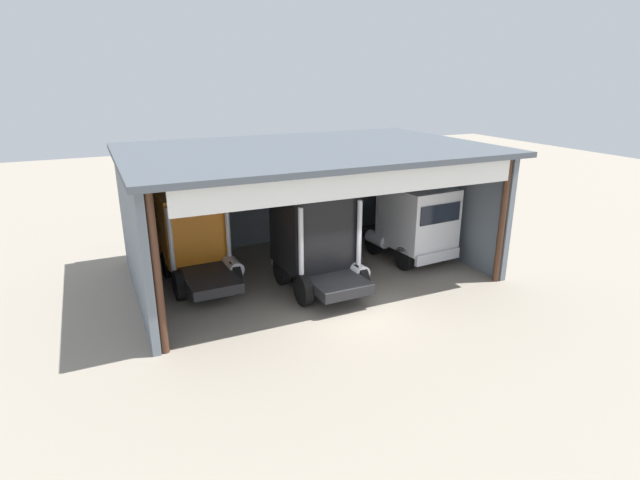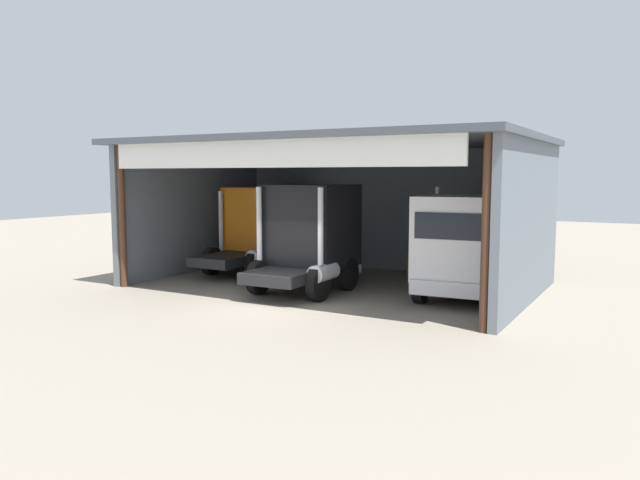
# 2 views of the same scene
# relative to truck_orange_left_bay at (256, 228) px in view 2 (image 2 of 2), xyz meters

# --- Properties ---
(ground_plane) EXTENTS (80.00, 80.00, 0.00)m
(ground_plane) POSITION_rel_truck_orange_left_bay_xyz_m (4.26, -5.20, -1.76)
(ground_plane) COLOR gray
(ground_plane) RESTS_ON ground
(workshop_shed) EXTENTS (13.73, 9.17, 5.12)m
(workshop_shed) POSITION_rel_truck_orange_left_bay_xyz_m (4.26, -0.14, 1.77)
(workshop_shed) COLOR slate
(workshop_shed) RESTS_ON ground
(truck_orange_left_bay) EXTENTS (2.60, 4.76, 3.40)m
(truck_orange_left_bay) POSITION_rel_truck_orange_left_bay_xyz_m (0.00, 0.00, 0.00)
(truck_orange_left_bay) COLOR orange
(truck_orange_left_bay) RESTS_ON ground
(truck_black_center_bay) EXTENTS (2.75, 4.40, 3.59)m
(truck_black_center_bay) POSITION_rel_truck_orange_left_bay_xyz_m (3.98, -2.48, 0.17)
(truck_black_center_bay) COLOR black
(truck_black_center_bay) RESTS_ON ground
(truck_white_right_bay) EXTENTS (2.76, 4.74, 3.52)m
(truck_white_right_bay) POSITION_rel_truck_orange_left_bay_xyz_m (8.93, -1.73, 0.00)
(truck_white_right_bay) COLOR white
(truck_white_right_bay) RESTS_ON ground
(oil_drum) EXTENTS (0.58, 0.58, 0.86)m
(oil_drum) POSITION_rel_truck_orange_left_bay_xyz_m (6.01, 2.05, -1.33)
(oil_drum) COLOR gold
(oil_drum) RESTS_ON ground
(tool_cart) EXTENTS (0.90, 0.60, 1.00)m
(tool_cart) POSITION_rel_truck_orange_left_bay_xyz_m (6.90, 1.30, -1.26)
(tool_cart) COLOR #1E59A5
(tool_cart) RESTS_ON ground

